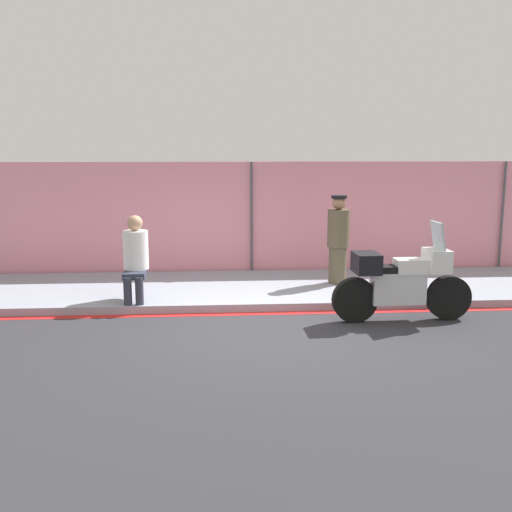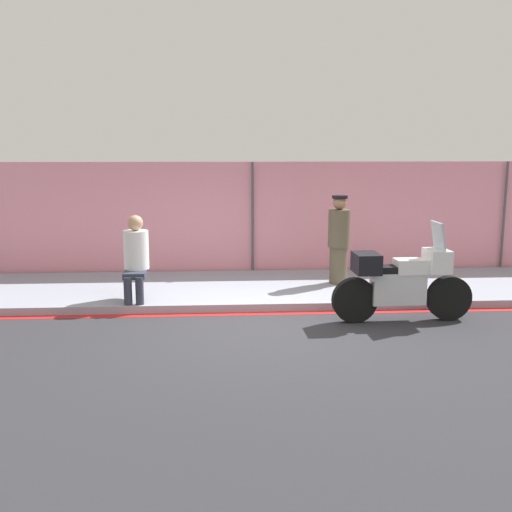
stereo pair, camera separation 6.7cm
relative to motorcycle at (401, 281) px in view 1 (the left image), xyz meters
name	(u,v)px [view 1 (the left image)]	position (x,y,z in m)	size (l,w,h in m)	color
ground_plane	(267,328)	(-2.07, -0.26, -0.62)	(120.00, 120.00, 0.00)	#2D2D33
sidewalk	(256,289)	(-2.07, 1.98, -0.55)	(38.83, 2.73, 0.13)	#8E93A3
curb_paint_stripe	(262,313)	(-2.07, 0.53, -0.61)	(38.83, 0.18, 0.01)	red
storefront_fence	(251,219)	(-2.07, 3.44, 0.55)	(36.89, 0.17, 2.33)	pink
motorcycle	(401,281)	(0.00, 0.00, 0.00)	(2.16, 0.53, 1.52)	black
officer_standing	(338,239)	(-0.56, 2.06, 0.34)	(0.40, 0.40, 1.63)	brown
person_seated_on_curb	(135,253)	(-4.12, 1.11, 0.28)	(0.41, 0.72, 1.39)	#2D3342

